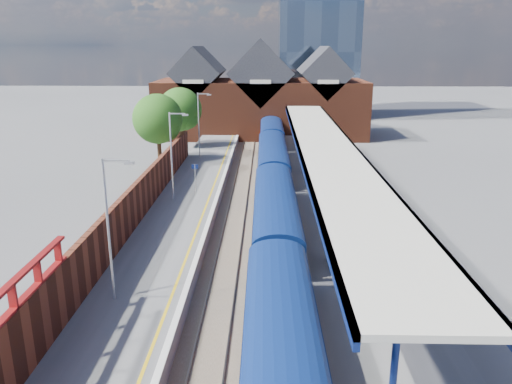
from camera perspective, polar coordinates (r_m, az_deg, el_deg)
ground at (r=47.50m, az=0.13°, el=0.71°), size 240.00×240.00×0.00m
ballast_bed at (r=37.97m, az=-0.17°, el=-3.34°), size 6.00×76.00×0.06m
rails at (r=37.94m, az=-0.17°, el=-3.21°), size 4.51×76.00×0.14m
left_platform at (r=38.34m, az=-8.42°, el=-2.58°), size 5.00×76.00×1.00m
right_platform at (r=38.14m, az=8.89°, el=-2.70°), size 6.00×76.00×1.00m
coping_left at (r=37.85m, az=-4.95°, el=-1.88°), size 0.30×76.00×0.05m
coping_right at (r=37.70m, az=4.62°, el=-1.94°), size 0.30×76.00×0.05m
yellow_line at (r=37.92m, az=-5.85°, el=-1.89°), size 0.14×76.00×0.01m
train at (r=41.24m, az=2.04°, el=1.31°), size 2.92×65.92×3.45m
canopy at (r=38.70m, az=8.07°, el=4.91°), size 4.50×52.00×4.48m
lamp_post_b at (r=24.22m, az=-16.29°, el=-3.26°), size 1.48×0.18×7.00m
lamp_post_c at (r=39.21m, az=-9.47°, el=4.61°), size 1.48×0.18×7.00m
lamp_post_d at (r=54.78m, az=-6.43°, el=8.06°), size 1.48×0.18×7.00m
platform_sign at (r=41.42m, az=-6.97°, el=2.08°), size 0.55×0.08×2.50m
brick_wall at (r=32.34m, az=-14.99°, el=-2.96°), size 0.35×50.00×3.86m
station_building at (r=74.09m, az=0.57°, el=10.69°), size 30.00×12.12×13.78m
glass_tower at (r=96.43m, az=7.14°, el=20.68°), size 14.20×14.20×40.30m
tree_near at (r=53.37m, az=-11.03°, el=8.03°), size 5.20×5.20×8.10m
tree_far at (r=60.96m, az=-8.54°, el=9.17°), size 5.20×5.20×8.10m
parked_car_red at (r=28.94m, az=14.63°, el=-6.98°), size 4.02×2.35×1.28m
parked_car_dark at (r=28.77m, az=12.52°, el=-6.99°), size 4.52×2.16×1.27m
parked_car_blue at (r=27.53m, az=17.26°, el=-8.54°), size 4.74×3.34×1.20m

